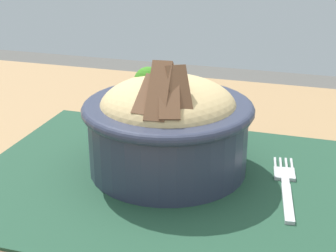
# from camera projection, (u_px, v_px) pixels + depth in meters

# --- Properties ---
(placemat) EXTENTS (0.45, 0.31, 0.00)m
(placemat) POSITION_uv_depth(u_px,v_px,m) (187.00, 183.00, 0.53)
(placemat) COLOR #1E422D
(placemat) RESTS_ON table
(bowl) EXTENTS (0.18, 0.18, 0.13)m
(bowl) POSITION_uv_depth(u_px,v_px,m) (168.00, 123.00, 0.54)
(bowl) COLOR #2D3347
(bowl) RESTS_ON placemat
(fork) EXTENTS (0.03, 0.13, 0.00)m
(fork) POSITION_uv_depth(u_px,v_px,m) (286.00, 184.00, 0.52)
(fork) COLOR #BDBDBD
(fork) RESTS_ON placemat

